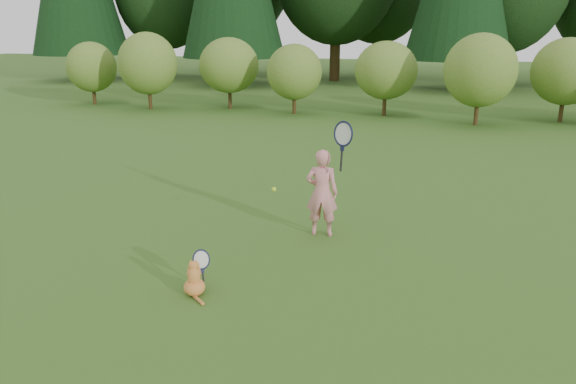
% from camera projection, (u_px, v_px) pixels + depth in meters
% --- Properties ---
extents(ground, '(100.00, 100.00, 0.00)m').
position_uv_depth(ground, '(258.00, 254.00, 7.93)').
color(ground, '#235417').
rests_on(ground, ground).
extents(shrub_row, '(28.00, 3.00, 2.80)m').
position_uv_depth(shrub_row, '(384.00, 77.00, 19.47)').
color(shrub_row, '#426C21').
rests_on(shrub_row, ground).
extents(child, '(0.76, 0.46, 2.01)m').
position_uv_depth(child, '(323.00, 191.00, 8.45)').
color(child, '#DB8386').
rests_on(child, ground).
extents(cat, '(0.44, 0.68, 0.58)m').
position_uv_depth(cat, '(194.00, 276.00, 6.68)').
color(cat, '#C38025').
rests_on(cat, ground).
extents(tennis_ball, '(0.07, 0.07, 0.07)m').
position_uv_depth(tennis_ball, '(274.00, 189.00, 8.49)').
color(tennis_ball, '#BBE31A').
rests_on(tennis_ball, ground).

